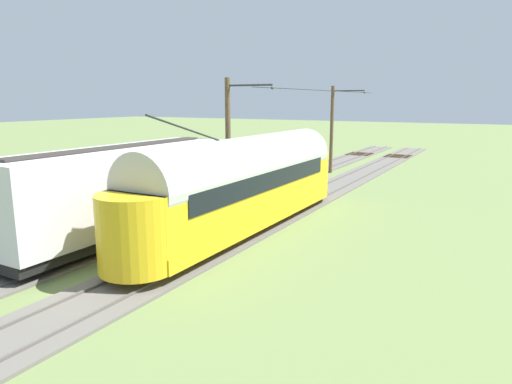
% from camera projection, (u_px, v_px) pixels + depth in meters
% --- Properties ---
extents(ground_plane, '(220.00, 220.00, 0.00)m').
position_uv_depth(ground_plane, '(222.00, 220.00, 23.14)').
color(ground_plane, olive).
extents(track_streetcar_siding, '(2.80, 80.00, 0.18)m').
position_uv_depth(track_streetcar_siding, '(260.00, 222.00, 22.43)').
color(track_streetcar_siding, '#666059').
rests_on(track_streetcar_siding, ground).
extents(track_adjacent_siding, '(2.80, 80.00, 0.18)m').
position_uv_depth(track_adjacent_siding, '(193.00, 213.00, 24.37)').
color(track_adjacent_siding, '#666059').
rests_on(track_adjacent_siding, ground).
extents(vintage_streetcar, '(2.65, 16.55, 5.29)m').
position_uv_depth(vintage_streetcar, '(246.00, 182.00, 20.78)').
color(vintage_streetcar, gold).
rests_on(vintage_streetcar, ground).
extents(boxcar_adjacent, '(2.96, 11.50, 3.85)m').
position_uv_depth(boxcar_adjacent, '(120.00, 189.00, 19.62)').
color(boxcar_adjacent, silver).
rests_on(boxcar_adjacent, ground).
extents(catenary_pole_foreground, '(2.79, 0.28, 7.03)m').
position_uv_depth(catenary_pole_foreground, '(333.00, 128.00, 37.39)').
color(catenary_pole_foreground, brown).
rests_on(catenary_pole_foreground, ground).
extents(catenary_pole_mid_near, '(2.79, 0.28, 7.03)m').
position_uv_depth(catenary_pole_mid_near, '(229.00, 144.00, 23.92)').
color(catenary_pole_mid_near, brown).
rests_on(catenary_pole_mid_near, ground).
extents(overhead_wire_run, '(2.58, 19.71, 0.18)m').
position_uv_depth(overhead_wire_run, '(331.00, 91.00, 29.48)').
color(overhead_wire_run, black).
rests_on(overhead_wire_run, ground).
extents(spare_tie_stack, '(2.40, 2.40, 0.54)m').
position_uv_depth(spare_tie_stack, '(222.00, 182.00, 32.35)').
color(spare_tie_stack, '#47331E').
rests_on(spare_tie_stack, ground).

